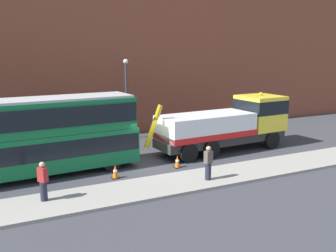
% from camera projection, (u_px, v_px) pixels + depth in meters
% --- Properties ---
extents(ground_plane, '(120.00, 120.00, 0.00)m').
position_uv_depth(ground_plane, '(147.00, 162.00, 22.47)').
color(ground_plane, '#38383D').
extents(near_kerb, '(60.00, 2.80, 0.15)m').
position_uv_depth(near_kerb, '(181.00, 183.00, 18.76)').
color(near_kerb, gray).
rests_on(near_kerb, ground_plane).
extents(building_facade, '(60.00, 1.50, 16.00)m').
position_uv_depth(building_facade, '(101.00, 28.00, 28.29)').
color(building_facade, brown).
rests_on(building_facade, ground_plane).
extents(recovery_tow_truck, '(10.21, 3.19, 3.67)m').
position_uv_depth(recovery_tow_truck, '(228.00, 124.00, 24.84)').
color(recovery_tow_truck, '#2D2D2D').
rests_on(recovery_tow_truck, ground_plane).
extents(double_decker_bus, '(11.15, 3.22, 4.06)m').
position_uv_depth(double_decker_bus, '(31.00, 135.00, 19.43)').
color(double_decker_bus, '#146B38').
rests_on(double_decker_bus, ground_plane).
extents(pedestrian_onlooker, '(0.43, 0.48, 1.71)m').
position_uv_depth(pedestrian_onlooker, '(43.00, 182.00, 16.17)').
color(pedestrian_onlooker, '#232333').
rests_on(pedestrian_onlooker, near_kerb).
extents(pedestrian_bystander, '(0.45, 0.37, 1.71)m').
position_uv_depth(pedestrian_bystander, '(208.00, 163.00, 18.81)').
color(pedestrian_bystander, '#232333').
rests_on(pedestrian_bystander, near_kerb).
extents(traffic_cone_near_bus, '(0.36, 0.36, 0.72)m').
position_uv_depth(traffic_cone_near_bus, '(115.00, 172.00, 19.56)').
color(traffic_cone_near_bus, orange).
rests_on(traffic_cone_near_bus, ground_plane).
extents(traffic_cone_midway, '(0.36, 0.36, 0.72)m').
position_uv_depth(traffic_cone_midway, '(177.00, 162.00, 21.34)').
color(traffic_cone_midway, orange).
rests_on(traffic_cone_midway, ground_plane).
extents(street_lamp, '(0.36, 0.36, 5.83)m').
position_uv_depth(street_lamp, '(126.00, 92.00, 27.72)').
color(street_lamp, '#38383D').
rests_on(street_lamp, ground_plane).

